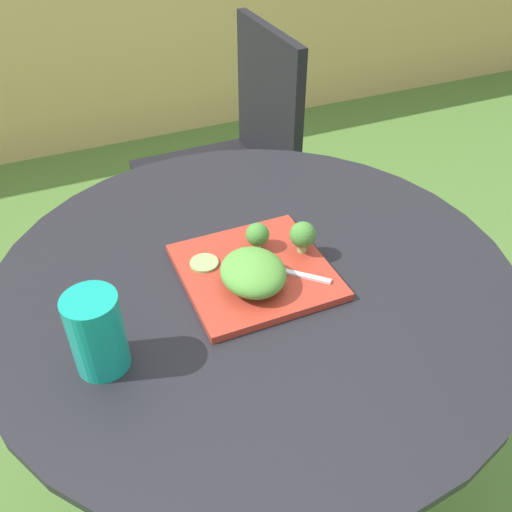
{
  "coord_description": "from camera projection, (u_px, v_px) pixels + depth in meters",
  "views": [
    {
      "loc": [
        -0.29,
        -0.68,
        1.38
      ],
      "look_at": [
        0.0,
        0.0,
        0.78
      ],
      "focal_mm": 38.7,
      "sensor_mm": 36.0,
      "label": 1
    }
  ],
  "objects": [
    {
      "name": "drinking_glass",
      "position": [
        98.0,
        336.0,
        0.78
      ],
      "size": [
        0.08,
        0.08,
        0.13
      ],
      "color": "#149989",
      "rests_on": "patio_table"
    },
    {
      "name": "broccoli_floret_1",
      "position": [
        303.0,
        235.0,
        0.98
      ],
      "size": [
        0.05,
        0.05,
        0.06
      ],
      "color": "#99B770",
      "rests_on": "salad_plate"
    },
    {
      "name": "patio_table",
      "position": [
        255.0,
        369.0,
        1.13
      ],
      "size": [
        0.93,
        0.93,
        0.74
      ],
      "color": "black",
      "rests_on": "ground_plane"
    },
    {
      "name": "lettuce_mound",
      "position": [
        253.0,
        272.0,
        0.91
      ],
      "size": [
        0.11,
        0.12,
        0.05
      ],
      "primitive_type": "ellipsoid",
      "color": "#519338",
      "rests_on": "salad_plate"
    },
    {
      "name": "broccoli_floret_0",
      "position": [
        257.0,
        235.0,
        0.99
      ],
      "size": [
        0.04,
        0.04,
        0.05
      ],
      "color": "#99B770",
      "rests_on": "salad_plate"
    },
    {
      "name": "cucumber_slice_0",
      "position": [
        204.0,
        263.0,
        0.97
      ],
      "size": [
        0.05,
        0.05,
        0.01
      ],
      "primitive_type": "cylinder",
      "color": "#8EB766",
      "rests_on": "salad_plate"
    },
    {
      "name": "patio_chair",
      "position": [
        237.0,
        151.0,
        1.78
      ],
      "size": [
        0.45,
        0.45,
        0.9
      ],
      "color": "black",
      "rests_on": "ground_plane"
    },
    {
      "name": "fork",
      "position": [
        279.0,
        270.0,
        0.95
      ],
      "size": [
        0.12,
        0.12,
        0.0
      ],
      "color": "silver",
      "rests_on": "salad_plate"
    },
    {
      "name": "salad_plate",
      "position": [
        257.0,
        270.0,
        0.97
      ],
      "size": [
        0.25,
        0.25,
        0.01
      ],
      "primitive_type": "cube",
      "color": "#AD3323",
      "rests_on": "patio_table"
    },
    {
      "name": "ground_plane",
      "position": [
        255.0,
        490.0,
        1.44
      ],
      "size": [
        12.0,
        12.0,
        0.0
      ],
      "primitive_type": "plane",
      "color": "#4C7533"
    },
    {
      "name": "bamboo_fence",
      "position": [
        73.0,
        5.0,
        2.51
      ],
      "size": [
        8.0,
        0.08,
        1.38
      ],
      "primitive_type": "cube",
      "color": "tan",
      "rests_on": "ground_plane"
    }
  ]
}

